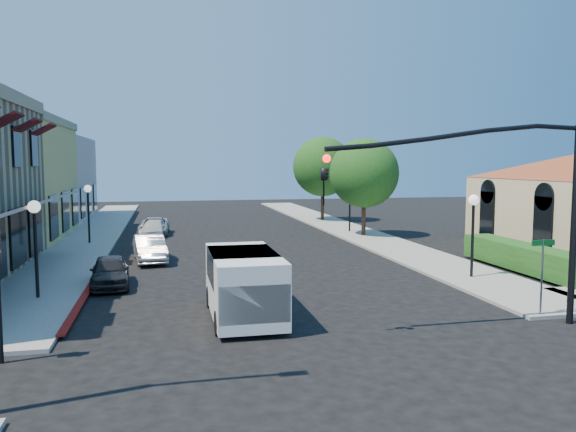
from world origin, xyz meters
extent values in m
plane|color=black|center=(0.00, 0.00, 0.00)|extent=(120.00, 120.00, 0.00)
cube|color=gray|center=(-8.75, 27.00, 0.06)|extent=(3.50, 50.00, 0.12)
cube|color=gray|center=(8.75, 27.00, 0.06)|extent=(3.50, 50.00, 0.12)
cube|color=maroon|center=(-6.90, 8.00, 0.00)|extent=(0.25, 10.00, 0.06)
cube|color=#561416|center=(-9.60, 11.00, 3.05)|extent=(1.75, 17.00, 0.67)
cube|color=#440D10|center=(-9.95, 10.80, 6.55)|extent=(1.02, 1.50, 0.60)
cube|color=#440D10|center=(-9.95, 14.20, 6.55)|extent=(1.02, 1.50, 0.60)
cube|color=#440D10|center=(-9.95, 17.60, 6.55)|extent=(1.02, 1.50, 0.60)
cube|color=black|center=(-10.45, 13.70, 1.60)|extent=(0.12, 2.60, 2.60)
cube|color=black|center=(-10.45, 17.10, 1.60)|extent=(0.12, 2.60, 2.60)
cube|color=beige|center=(-15.50, 38.00, 3.50)|extent=(10.00, 12.00, 7.00)
cube|color=black|center=(14.45, 11.50, 1.80)|extent=(0.12, 1.40, 2.80)
cube|color=black|center=(14.45, 16.50, 1.80)|extent=(0.12, 1.40, 2.80)
cube|color=#1C4A15|center=(11.70, 9.00, 0.00)|extent=(1.40, 8.00, 1.10)
cylinder|color=black|center=(8.80, 22.00, 1.05)|extent=(0.28, 0.28, 2.10)
sphere|color=#1C4A15|center=(8.80, 22.00, 4.20)|extent=(4.56, 4.56, 4.56)
cylinder|color=black|center=(8.80, 32.00, 1.14)|extent=(0.28, 0.28, 2.27)
sphere|color=#1C4A15|center=(8.80, 32.00, 4.55)|extent=(4.94, 4.94, 4.94)
cylinder|color=black|center=(8.00, 1.50, 3.00)|extent=(0.20, 0.20, 6.00)
cylinder|color=black|center=(4.10, 1.50, 5.60)|extent=(7.80, 0.14, 0.14)
imported|color=black|center=(0.20, 1.50, 4.70)|extent=(0.20, 0.16, 1.00)
sphere|color=#FF0C0C|center=(0.20, 1.32, 5.00)|extent=(0.22, 0.22, 0.22)
cylinder|color=#595B5E|center=(7.50, 2.20, 1.25)|extent=(0.06, 0.06, 2.50)
cube|color=#0C591E|center=(7.50, 2.20, 2.40)|extent=(0.80, 0.04, 0.18)
cylinder|color=black|center=(-8.50, 8.00, 1.60)|extent=(0.12, 0.12, 3.20)
sphere|color=white|center=(-8.50, 8.00, 3.35)|extent=(0.44, 0.44, 0.44)
cylinder|color=black|center=(-8.50, 22.00, 1.60)|extent=(0.12, 0.12, 3.20)
sphere|color=white|center=(-8.50, 22.00, 3.35)|extent=(0.44, 0.44, 0.44)
cylinder|color=black|center=(8.50, 8.00, 1.60)|extent=(0.12, 0.12, 3.20)
sphere|color=white|center=(8.50, 8.00, 3.35)|extent=(0.44, 0.44, 0.44)
cylinder|color=black|center=(8.50, 24.00, 1.60)|extent=(0.12, 0.12, 3.20)
sphere|color=white|center=(8.50, 24.00, 3.35)|extent=(0.44, 0.44, 0.44)
cube|color=white|center=(-1.64, 4.19, 1.13)|extent=(2.06, 4.73, 1.93)
cube|color=white|center=(-1.65, 2.15, 1.02)|extent=(1.99, 0.65, 1.07)
cube|color=black|center=(-1.65, 2.53, 1.56)|extent=(1.82, 0.11, 0.97)
cube|color=black|center=(-1.64, 4.52, 1.61)|extent=(2.07, 2.80, 0.97)
cylinder|color=black|center=(-2.56, 2.59, 0.35)|extent=(0.27, 0.71, 0.71)
cylinder|color=black|center=(-2.55, 5.81, 0.35)|extent=(0.27, 0.71, 0.71)
cylinder|color=black|center=(-0.74, 2.58, 0.35)|extent=(0.27, 0.71, 0.71)
cylinder|color=black|center=(-0.73, 5.80, 0.35)|extent=(0.27, 0.71, 0.71)
imported|color=black|center=(-6.20, 9.78, 0.61)|extent=(1.70, 3.70, 1.23)
imported|color=#B0B2B5|center=(-4.80, 15.26, 0.65)|extent=(1.83, 4.11, 1.31)
imported|color=beige|center=(-4.80, 25.00, 0.53)|extent=(1.96, 3.85, 1.07)
imported|color=#A5A8AA|center=(-4.80, 26.00, 0.58)|extent=(2.10, 4.23, 1.15)
camera|label=1|loc=(-3.98, -13.02, 4.90)|focal=35.00mm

